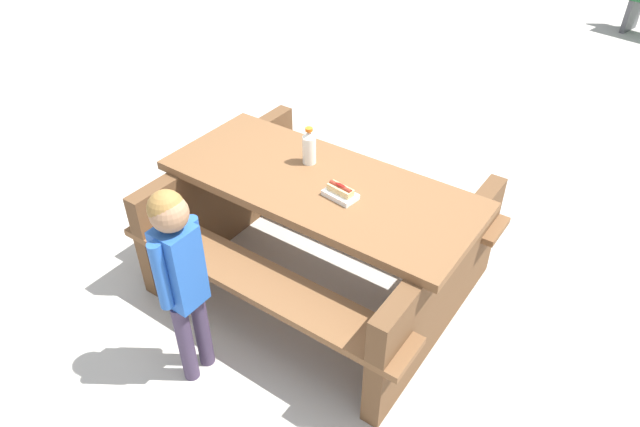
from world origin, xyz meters
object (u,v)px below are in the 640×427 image
at_px(picnic_table, 320,224).
at_px(soda_bottle, 309,147).
at_px(child_in_coat, 180,267).
at_px(hotdog_tray, 340,192).

height_order(picnic_table, soda_bottle, soda_bottle).
bearing_deg(child_in_coat, soda_bottle, 90.66).
bearing_deg(soda_bottle, hotdog_tray, -29.79).
bearing_deg(picnic_table, child_in_coat, -99.20).
xyz_separation_m(soda_bottle, hotdog_tray, (0.34, -0.19, -0.07)).
height_order(hotdog_tray, child_in_coat, child_in_coat).
bearing_deg(picnic_table, hotdog_tray, -20.35).
distance_m(soda_bottle, child_in_coat, 1.06).
distance_m(picnic_table, hotdog_tray, 0.39).
bearing_deg(hotdog_tray, child_in_coat, -110.70).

